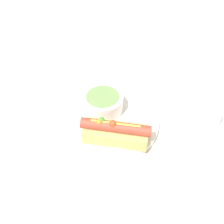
# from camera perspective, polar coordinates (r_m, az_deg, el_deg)

# --- Properties ---
(ground_plane) EXTENTS (4.00, 4.00, 0.00)m
(ground_plane) POSITION_cam_1_polar(r_m,az_deg,el_deg) (0.72, 0.00, -2.62)
(ground_plane) COLOR #BCB7AD
(dinner_plate) EXTENTS (0.25, 0.25, 0.01)m
(dinner_plate) POSITION_cam_1_polar(r_m,az_deg,el_deg) (0.71, 0.00, -2.23)
(dinner_plate) COLOR white
(dinner_plate) RESTS_ON ground_plane
(hot_dog) EXTENTS (0.17, 0.13, 0.07)m
(hot_dog) POSITION_cam_1_polar(r_m,az_deg,el_deg) (0.65, 0.72, -4.34)
(hot_dog) COLOR tan
(hot_dog) RESTS_ON dinner_plate
(soup_bowl) EXTENTS (0.11, 0.11, 0.05)m
(soup_bowl) POSITION_cam_1_polar(r_m,az_deg,el_deg) (0.72, -2.02, 2.11)
(soup_bowl) COLOR white
(soup_bowl) RESTS_ON dinner_plate
(spoon) EXTENTS (0.11, 0.15, 0.01)m
(spoon) POSITION_cam_1_polar(r_m,az_deg,el_deg) (0.69, -5.84, -3.08)
(spoon) COLOR #B7B7BC
(spoon) RESTS_ON dinner_plate
(salt_shaker) EXTENTS (0.03, 0.03, 0.07)m
(salt_shaker) POSITION_cam_1_polar(r_m,az_deg,el_deg) (0.75, 21.77, -0.45)
(salt_shaker) COLOR silver
(salt_shaker) RESTS_ON ground_plane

